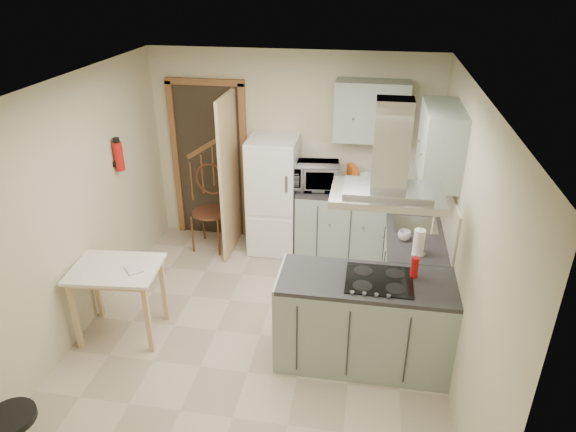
% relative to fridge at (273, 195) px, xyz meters
% --- Properties ---
extents(floor, '(4.20, 4.20, 0.00)m').
position_rel_fridge_xyz_m(floor, '(0.20, -1.80, -0.75)').
color(floor, '#BBA991').
rests_on(floor, ground).
extents(ceiling, '(4.20, 4.20, 0.00)m').
position_rel_fridge_xyz_m(ceiling, '(0.20, -1.80, 1.75)').
color(ceiling, silver).
rests_on(ceiling, back_wall).
extents(back_wall, '(3.60, 0.00, 3.60)m').
position_rel_fridge_xyz_m(back_wall, '(0.20, 0.30, 0.50)').
color(back_wall, '#BFB994').
rests_on(back_wall, floor).
extents(left_wall, '(0.00, 4.20, 4.20)m').
position_rel_fridge_xyz_m(left_wall, '(-1.60, -1.80, 0.50)').
color(left_wall, '#BFB994').
rests_on(left_wall, floor).
extents(right_wall, '(0.00, 4.20, 4.20)m').
position_rel_fridge_xyz_m(right_wall, '(2.00, -1.80, 0.50)').
color(right_wall, '#BFB994').
rests_on(right_wall, floor).
extents(doorway, '(1.10, 0.12, 2.10)m').
position_rel_fridge_xyz_m(doorway, '(-0.90, 0.27, 0.30)').
color(doorway, brown).
rests_on(doorway, floor).
extents(fridge, '(0.60, 0.60, 1.50)m').
position_rel_fridge_xyz_m(fridge, '(0.00, 0.00, 0.00)').
color(fridge, white).
rests_on(fridge, floor).
extents(counter_back, '(1.08, 0.60, 0.90)m').
position_rel_fridge_xyz_m(counter_back, '(0.86, 0.00, -0.30)').
color(counter_back, '#9EB2A0').
rests_on(counter_back, floor).
extents(counter_right, '(0.60, 1.95, 0.90)m').
position_rel_fridge_xyz_m(counter_right, '(1.70, -0.68, -0.30)').
color(counter_right, '#9EB2A0').
rests_on(counter_right, floor).
extents(splashback, '(1.68, 0.02, 0.50)m').
position_rel_fridge_xyz_m(splashback, '(1.16, 0.29, 0.40)').
color(splashback, beige).
rests_on(splashback, counter_back).
extents(wall_cabinet_back, '(0.85, 0.35, 0.70)m').
position_rel_fridge_xyz_m(wall_cabinet_back, '(1.15, 0.12, 1.10)').
color(wall_cabinet_back, '#9EB2A0').
rests_on(wall_cabinet_back, back_wall).
extents(wall_cabinet_right, '(0.35, 0.90, 0.70)m').
position_rel_fridge_xyz_m(wall_cabinet_right, '(1.82, -0.95, 1.10)').
color(wall_cabinet_right, '#9EB2A0').
rests_on(wall_cabinet_right, right_wall).
extents(peninsula, '(1.55, 0.65, 0.90)m').
position_rel_fridge_xyz_m(peninsula, '(1.22, -1.98, -0.30)').
color(peninsula, '#9EB2A0').
rests_on(peninsula, floor).
extents(hob, '(0.58, 0.50, 0.01)m').
position_rel_fridge_xyz_m(hob, '(1.32, -1.98, 0.16)').
color(hob, black).
rests_on(hob, peninsula).
extents(extractor_hood, '(0.90, 0.55, 0.10)m').
position_rel_fridge_xyz_m(extractor_hood, '(1.32, -1.98, 0.97)').
color(extractor_hood, silver).
rests_on(extractor_hood, ceiling).
extents(sink, '(0.45, 0.40, 0.01)m').
position_rel_fridge_xyz_m(sink, '(1.70, -0.85, 0.16)').
color(sink, silver).
rests_on(sink, counter_right).
extents(fire_extinguisher, '(0.10, 0.10, 0.32)m').
position_rel_fridge_xyz_m(fire_extinguisher, '(-1.54, -0.90, 0.75)').
color(fire_extinguisher, '#B2140F').
rests_on(fire_extinguisher, left_wall).
extents(drop_leaf_table, '(0.88, 0.69, 0.78)m').
position_rel_fridge_xyz_m(drop_leaf_table, '(-1.16, -1.98, -0.36)').
color(drop_leaf_table, tan).
rests_on(drop_leaf_table, floor).
extents(bentwood_chair, '(0.49, 0.49, 1.01)m').
position_rel_fridge_xyz_m(bentwood_chair, '(-0.82, -0.13, -0.24)').
color(bentwood_chair, '#482818').
rests_on(bentwood_chair, floor).
extents(microwave, '(0.61, 0.45, 0.32)m').
position_rel_fridge_xyz_m(microwave, '(0.52, -0.02, 0.31)').
color(microwave, black).
rests_on(microwave, counter_back).
extents(kettle, '(0.18, 0.18, 0.22)m').
position_rel_fridge_xyz_m(kettle, '(1.14, 0.06, 0.26)').
color(kettle, white).
rests_on(kettle, counter_back).
extents(cereal_box, '(0.14, 0.20, 0.28)m').
position_rel_fridge_xyz_m(cereal_box, '(0.97, 0.09, 0.29)').
color(cereal_box, '#DB5B19').
rests_on(cereal_box, counter_back).
extents(soap_bottle, '(0.10, 0.10, 0.18)m').
position_rel_fridge_xyz_m(soap_bottle, '(1.75, -0.43, 0.24)').
color(soap_bottle, '#A3A4AE').
rests_on(soap_bottle, counter_right).
extents(paper_towel, '(0.11, 0.11, 0.27)m').
position_rel_fridge_xyz_m(paper_towel, '(1.68, -1.46, 0.28)').
color(paper_towel, white).
rests_on(paper_towel, counter_right).
extents(cup, '(0.13, 0.13, 0.10)m').
position_rel_fridge_xyz_m(cup, '(1.57, -1.19, 0.20)').
color(cup, silver).
rests_on(cup, counter_right).
extents(red_bottle, '(0.08, 0.08, 0.20)m').
position_rel_fridge_xyz_m(red_bottle, '(1.63, -1.87, 0.25)').
color(red_bottle, red).
rests_on(red_bottle, peninsula).
extents(book, '(0.23, 0.24, 0.09)m').
position_rel_fridge_xyz_m(book, '(-1.02, -2.03, 0.07)').
color(book, brown).
rests_on(book, drop_leaf_table).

